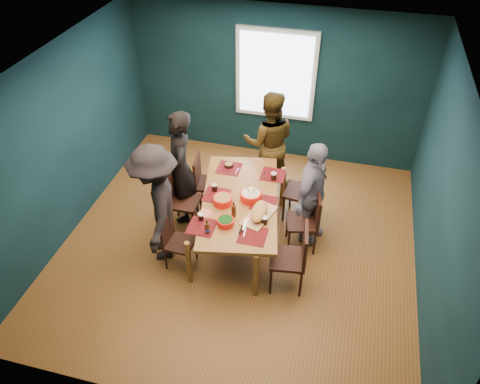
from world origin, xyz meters
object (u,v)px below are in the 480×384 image
object	(u,v)px
chair_left_near	(174,238)
person_far_left	(180,168)
person_right	(312,194)
cutting_board	(259,212)
person_near_left	(157,205)
chair_right_far	(307,188)
chair_right_mid	(309,217)
bowl_salad	(223,200)
chair_left_far	(204,179)
bowl_dumpling	(251,196)
dining_table	(240,203)
person_back	(269,142)
chair_left_mid	(177,195)
chair_right_near	(295,254)
bowl_herbs	(225,222)

from	to	relation	value
chair_left_near	person_far_left	xyz separation A→B (m)	(-0.24, 0.98, 0.42)
person_right	cutting_board	size ratio (longest dim) A/B	2.26
person_right	person_near_left	xyz separation A→B (m)	(-1.96, -0.83, 0.08)
chair_right_far	chair_right_mid	distance (m)	0.61
person_right	chair_right_mid	bearing A→B (deg)	-162.39
person_right	bowl_salad	xyz separation A→B (m)	(-1.16, -0.46, 0.02)
cutting_board	chair_left_far	bearing A→B (deg)	156.51
person_right	cutting_board	xyz separation A→B (m)	(-0.62, -0.60, 0.04)
chair_left_near	bowl_dumpling	world-z (taller)	bowl_dumpling
dining_table	person_back	world-z (taller)	person_back
bowl_dumpling	cutting_board	bearing A→B (deg)	-59.41
chair_left_mid	chair_right_near	world-z (taller)	chair_right_near
chair_left_mid	bowl_salad	xyz separation A→B (m)	(0.76, -0.24, 0.26)
chair_left_far	person_back	bearing A→B (deg)	34.31
dining_table	chair_left_near	world-z (taller)	chair_left_near
person_back	dining_table	bearing A→B (deg)	72.58
chair_left_far	chair_right_mid	bearing A→B (deg)	-23.49
chair_right_near	person_right	xyz separation A→B (m)	(0.06, 0.96, 0.23)
dining_table	person_right	bearing A→B (deg)	7.14
chair_left_near	person_near_left	distance (m)	0.51
chair_right_near	cutting_board	size ratio (longest dim) A/B	1.38
person_near_left	cutting_board	xyz separation A→B (m)	(1.34, 0.23, -0.04)
chair_left_far	bowl_herbs	xyz separation A→B (m)	(0.68, -1.18, 0.30)
dining_table	bowl_herbs	world-z (taller)	bowl_herbs
dining_table	chair_left_far	size ratio (longest dim) A/B	2.42
bowl_salad	bowl_herbs	xyz separation A→B (m)	(0.15, -0.40, -0.01)
chair_right_far	person_far_left	world-z (taller)	person_far_left
chair_left_near	chair_right_mid	xyz separation A→B (m)	(1.71, 0.78, 0.07)
chair_right_far	chair_right_near	xyz separation A→B (m)	(0.04, -1.37, -0.00)
person_back	person_right	distance (m)	1.35
dining_table	cutting_board	xyz separation A→B (m)	(0.33, -0.29, 0.14)
chair_right_far	bowl_salad	bearing A→B (deg)	-134.03
chair_left_far	bowl_herbs	bearing A→B (deg)	-66.72
chair_right_far	bowl_salad	size ratio (longest dim) A/B	3.77
person_right	chair_right_far	bearing A→B (deg)	29.42
bowl_herbs	chair_right_far	bearing A→B (deg)	54.76
person_back	bowl_salad	distance (m)	1.56
chair_right_mid	person_near_left	distance (m)	2.10
chair_left_far	bowl_dumpling	world-z (taller)	bowl_dumpling
dining_table	chair_left_far	world-z (taller)	chair_left_far
person_back	bowl_herbs	xyz separation A→B (m)	(-0.18, -1.93, -0.04)
chair_left_mid	chair_right_near	xyz separation A→B (m)	(1.86, -0.74, 0.00)
chair_right_far	person_back	size ratio (longest dim) A/B	0.57
person_back	bowl_herbs	distance (m)	1.94
bowl_herbs	cutting_board	distance (m)	0.47
cutting_board	chair_right_near	bearing A→B (deg)	-15.95
bowl_herbs	bowl_dumpling	bearing A→B (deg)	71.19
chair_right_mid	bowl_dumpling	xyz separation A→B (m)	(-0.81, -0.09, 0.29)
chair_left_far	chair_left_mid	bearing A→B (deg)	-120.17
person_back	bowl_salad	xyz separation A→B (m)	(-0.33, -1.53, -0.03)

